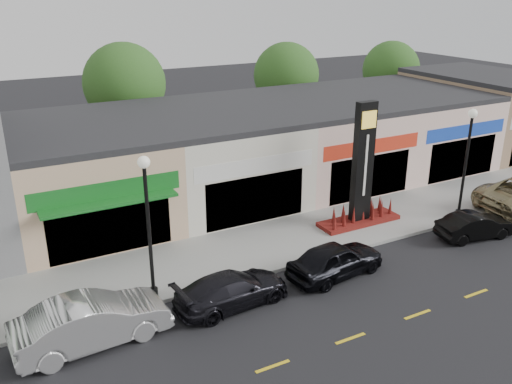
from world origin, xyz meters
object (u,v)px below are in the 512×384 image
at_px(lamp_east_near, 467,153).
at_px(car_white_van, 92,322).
at_px(pylon_sign, 361,182).
at_px(car_dark_sedan, 232,290).
at_px(car_black_sedan, 335,260).
at_px(car_black_conv, 475,226).
at_px(lamp_west_near, 148,214).

relative_size(lamp_east_near, car_white_van, 1.09).
xyz_separation_m(pylon_sign, car_dark_sedan, (-8.58, -3.47, -1.64)).
bearing_deg(car_white_van, pylon_sign, -80.11).
distance_m(car_dark_sedan, car_black_sedan, 4.62).
distance_m(lamp_east_near, car_black_sedan, 9.54).
bearing_deg(car_dark_sedan, lamp_east_near, -87.82).
relative_size(pylon_sign, car_black_sedan, 1.42).
bearing_deg(car_black_conv, car_white_van, 98.50).
bearing_deg(car_black_sedan, car_dark_sedan, 82.61).
distance_m(lamp_east_near, car_black_conv, 3.65).
bearing_deg(car_white_van, lamp_east_near, -88.90).
bearing_deg(car_white_van, lamp_west_near, -61.14).
xyz_separation_m(pylon_sign, car_black_conv, (3.89, -3.67, -1.66)).
distance_m(lamp_west_near, car_dark_sedan, 4.13).
distance_m(car_dark_sedan, car_black_conv, 12.47).
bearing_deg(lamp_east_near, car_white_van, -174.82).
bearing_deg(lamp_east_near, pylon_sign, 161.25).
xyz_separation_m(car_black_sedan, car_black_conv, (7.85, -0.19, -0.11)).
xyz_separation_m(car_white_van, car_black_sedan, (9.64, -0.10, -0.11)).
xyz_separation_m(car_white_van, car_dark_sedan, (5.02, -0.08, -0.19)).
bearing_deg(pylon_sign, car_dark_sedan, -158.00).
height_order(lamp_west_near, car_dark_sedan, lamp_west_near).
distance_m(lamp_east_near, pylon_sign, 5.42).
xyz_separation_m(pylon_sign, car_white_van, (-13.60, -3.38, -1.44)).
bearing_deg(car_black_conv, car_black_sedan, 98.08).
relative_size(pylon_sign, car_black_conv, 1.61).
bearing_deg(pylon_sign, car_white_van, -166.03).
bearing_deg(car_dark_sedan, lamp_west_near, 48.57).
bearing_deg(lamp_east_near, car_dark_sedan, -172.58).
distance_m(lamp_west_near, car_white_van, 4.08).
relative_size(lamp_west_near, car_black_sedan, 1.29).
distance_m(lamp_east_near, car_dark_sedan, 13.99).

